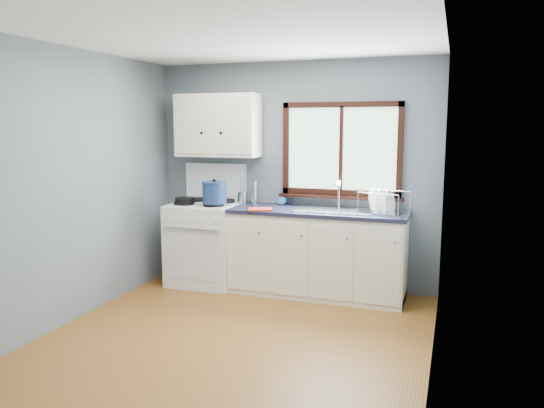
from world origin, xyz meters
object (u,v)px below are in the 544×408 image
(sink, at_px, (334,216))
(thermos, at_px, (254,192))
(gas_range, at_px, (206,241))
(skillet, at_px, (185,200))
(stockpot, at_px, (215,192))
(utensil_crock, at_px, (242,197))
(base_cabinets, at_px, (317,257))
(dish_rack, at_px, (383,207))

(sink, bearing_deg, thermos, 170.79)
(thermos, bearing_deg, sink, -9.21)
(gas_range, distance_m, skillet, 0.54)
(sink, relative_size, skillet, 2.43)
(stockpot, height_order, utensil_crock, utensil_crock)
(utensil_crock, distance_m, thermos, 0.16)
(base_cabinets, xyz_separation_m, thermos, (-0.77, 0.15, 0.64))
(dish_rack, bearing_deg, stockpot, -158.38)
(stockpot, relative_size, utensil_crock, 0.85)
(skillet, height_order, utensil_crock, utensil_crock)
(stockpot, height_order, thermos, stockpot)
(gas_range, xyz_separation_m, stockpot, (0.19, -0.15, 0.59))
(sink, height_order, skillet, sink)
(skillet, relative_size, thermos, 1.28)
(gas_range, xyz_separation_m, sink, (1.49, 0.02, 0.37))
(gas_range, xyz_separation_m, dish_rack, (1.98, 0.05, 0.49))
(base_cabinets, height_order, stockpot, stockpot)
(base_cabinets, distance_m, dish_rack, 0.88)
(gas_range, xyz_separation_m, utensil_crock, (0.39, 0.17, 0.50))
(gas_range, relative_size, dish_rack, 2.59)
(gas_range, bearing_deg, base_cabinets, 0.82)
(dish_rack, bearing_deg, sink, -161.42)
(gas_range, height_order, base_cabinets, gas_range)
(gas_range, distance_m, dish_rack, 2.04)
(sink, xyz_separation_m, stockpot, (-1.30, -0.17, 0.22))
(skillet, distance_m, stockpot, 0.37)
(base_cabinets, distance_m, stockpot, 1.31)
(skillet, relative_size, stockpot, 1.17)
(skillet, xyz_separation_m, utensil_crock, (0.56, 0.31, 0.01))
(skillet, relative_size, utensil_crock, 0.99)
(skillet, bearing_deg, gas_range, 45.58)
(base_cabinets, height_order, sink, sink)
(stockpot, xyz_separation_m, dish_rack, (1.79, 0.19, -0.10))
(base_cabinets, height_order, skillet, skillet)
(gas_range, bearing_deg, skillet, -140.00)
(base_cabinets, bearing_deg, dish_rack, 2.30)
(skillet, bearing_deg, dish_rack, 10.62)
(base_cabinets, relative_size, dish_rack, 3.53)
(dish_rack, bearing_deg, thermos, -169.63)
(gas_range, relative_size, skillet, 3.94)
(base_cabinets, bearing_deg, skillet, -173.73)
(base_cabinets, relative_size, skillet, 5.36)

